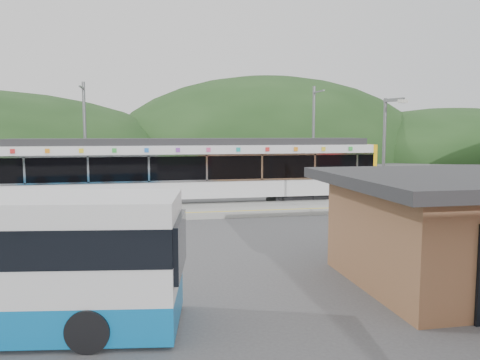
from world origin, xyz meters
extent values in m
plane|color=#4C4C4F|center=(0.00, 0.00, 0.00)|extent=(120.00, 120.00, 0.00)
ellipsoid|color=#1E3D19|center=(16.00, 54.00, 0.00)|extent=(52.00, 39.00, 26.00)
ellipsoid|color=#1E3D19|center=(45.00, 48.00, 0.00)|extent=(44.00, 33.00, 16.00)
cube|color=#9E9E99|center=(0.00, 3.30, 0.15)|extent=(26.00, 3.20, 0.30)
cube|color=yellow|center=(0.00, 2.00, 0.30)|extent=(26.00, 0.10, 0.01)
cube|color=black|center=(-6.89, 6.00, 0.30)|extent=(3.20, 2.20, 0.56)
cube|color=black|center=(5.11, 6.00, 0.30)|extent=(3.20, 2.20, 0.56)
cube|color=silver|center=(-0.89, 6.00, 1.04)|extent=(20.00, 2.90, 0.92)
cube|color=black|center=(-0.89, 6.00, 2.23)|extent=(20.00, 2.96, 1.45)
cube|color=silver|center=(-0.89, 4.50, 1.55)|extent=(20.00, 0.05, 0.10)
cube|color=silver|center=(-0.89, 4.50, 2.90)|extent=(20.00, 0.05, 0.10)
cube|color=silver|center=(-0.89, 6.00, 3.17)|extent=(20.00, 2.90, 0.45)
cube|color=#2D2D30|center=(-0.89, 6.00, 3.58)|extent=(19.40, 2.50, 0.36)
cube|color=yellow|center=(9.23, 6.00, 1.90)|extent=(0.24, 2.92, 3.00)
cube|color=silver|center=(-9.39, 4.50, 2.23)|extent=(0.10, 0.05, 1.35)
cube|color=silver|center=(-6.39, 4.50, 2.23)|extent=(0.10, 0.05, 1.35)
cube|color=silver|center=(-3.39, 4.50, 2.23)|extent=(0.10, 0.05, 1.35)
cube|color=silver|center=(-0.39, 4.50, 2.23)|extent=(0.10, 0.05, 1.35)
cube|color=silver|center=(2.61, 4.50, 2.23)|extent=(0.10, 0.05, 1.35)
cube|color=silver|center=(5.61, 4.50, 2.23)|extent=(0.10, 0.05, 1.35)
cube|color=silver|center=(8.11, 4.50, 2.23)|extent=(0.10, 0.05, 1.35)
cube|color=red|center=(-9.89, 4.51, 3.18)|extent=(0.22, 0.04, 0.22)
cube|color=orange|center=(-8.29, 4.51, 3.18)|extent=(0.22, 0.04, 0.22)
cube|color=yellow|center=(-6.69, 4.51, 3.18)|extent=(0.22, 0.04, 0.22)
cube|color=green|center=(-5.09, 4.51, 3.18)|extent=(0.22, 0.04, 0.22)
cube|color=blue|center=(-3.49, 4.51, 3.18)|extent=(0.22, 0.04, 0.22)
cube|color=purple|center=(-1.89, 4.51, 3.18)|extent=(0.22, 0.04, 0.22)
cube|color=#E54C8C|center=(-0.29, 4.51, 3.18)|extent=(0.22, 0.04, 0.22)
cube|color=#19A5A5|center=(1.31, 4.51, 3.18)|extent=(0.22, 0.04, 0.22)
cube|color=red|center=(2.91, 4.51, 3.18)|extent=(0.22, 0.04, 0.22)
cube|color=orange|center=(4.51, 4.51, 3.18)|extent=(0.22, 0.04, 0.22)
cube|color=yellow|center=(6.11, 4.51, 3.18)|extent=(0.22, 0.04, 0.22)
cube|color=green|center=(7.71, 4.51, 3.18)|extent=(0.22, 0.04, 0.22)
cylinder|color=slate|center=(-7.00, 8.60, 3.50)|extent=(0.18, 0.18, 7.00)
cube|color=slate|center=(-7.00, 7.80, 6.60)|extent=(0.08, 1.80, 0.08)
cylinder|color=slate|center=(7.00, 8.60, 3.50)|extent=(0.18, 0.18, 7.00)
cube|color=slate|center=(7.00, 7.80, 6.60)|extent=(0.08, 1.80, 0.08)
cylinder|color=black|center=(-4.44, -10.09, 0.42)|extent=(1.19, 2.55, 0.84)
cube|color=#937047|center=(7.68, -5.79, 0.07)|extent=(1.34, 1.18, 0.15)
cube|color=#937047|center=(7.68, -5.79, 0.22)|extent=(1.34, 1.18, 0.15)
cylinder|color=slate|center=(5.31, -3.69, 2.68)|extent=(0.12, 0.12, 5.37)
cube|color=slate|center=(5.31, -4.09, 5.28)|extent=(0.41, 0.88, 0.12)
cube|color=silver|center=(5.31, -4.49, 5.21)|extent=(0.39, 0.28, 0.12)
camera|label=1|loc=(-3.45, -19.94, 4.10)|focal=35.00mm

